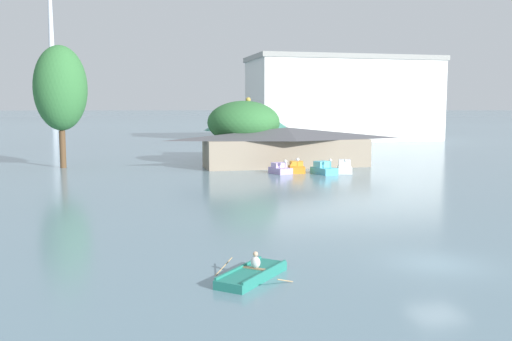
% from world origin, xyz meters
% --- Properties ---
extents(ground_plane, '(2000.00, 2000.00, 0.00)m').
position_xyz_m(ground_plane, '(0.00, 0.00, 0.00)').
color(ground_plane, slate).
extents(rowboat_with_rower, '(3.80, 3.86, 1.35)m').
position_xyz_m(rowboat_with_rower, '(-8.91, -0.28, 0.21)').
color(rowboat_with_rower, '#237A6B').
rests_on(rowboat_with_rower, ground).
extents(pedal_boat_lavender, '(2.17, 2.96, 1.60)m').
position_xyz_m(pedal_boat_lavender, '(2.86, 36.45, 0.47)').
color(pedal_boat_lavender, '#B299D8').
rests_on(pedal_boat_lavender, ground).
extents(pedal_boat_orange, '(2.15, 2.85, 1.73)m').
position_xyz_m(pedal_boat_orange, '(4.83, 36.78, 0.51)').
color(pedal_boat_orange, orange).
rests_on(pedal_boat_orange, ground).
extents(pedal_boat_cyan, '(2.33, 3.26, 1.74)m').
position_xyz_m(pedal_boat_cyan, '(7.32, 34.98, 0.54)').
color(pedal_boat_cyan, '#4CB7CC').
rests_on(pedal_boat_cyan, ground).
extents(pedal_boat_white, '(2.25, 2.97, 1.64)m').
position_xyz_m(pedal_boat_white, '(9.84, 35.20, 0.57)').
color(pedal_boat_white, white).
rests_on(pedal_boat_white, ground).
extents(boathouse, '(21.19, 5.95, 4.75)m').
position_xyz_m(boathouse, '(5.49, 42.79, 2.49)').
color(boathouse, gray).
rests_on(boathouse, ground).
extents(green_roof_pavilion, '(12.08, 12.08, 8.48)m').
position_xyz_m(green_roof_pavilion, '(3.29, 53.88, 4.59)').
color(green_roof_pavilion, brown).
rests_on(green_roof_pavilion, ground).
extents(shoreline_tree_tall_left, '(6.13, 6.13, 14.33)m').
position_xyz_m(shoreline_tree_tall_left, '(-20.56, 48.02, 9.33)').
color(shoreline_tree_tall_left, brown).
rests_on(shoreline_tree_tall_left, ground).
extents(shoreline_tree_mid, '(8.95, 8.95, 7.93)m').
position_xyz_m(shoreline_tree_mid, '(0.99, 46.34, 5.26)').
color(shoreline_tree_mid, brown).
rests_on(shoreline_tree_mid, ground).
extents(background_building_block, '(40.03, 17.59, 17.73)m').
position_xyz_m(background_building_block, '(33.20, 93.43, 8.88)').
color(background_building_block, silver).
rests_on(background_building_block, ground).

